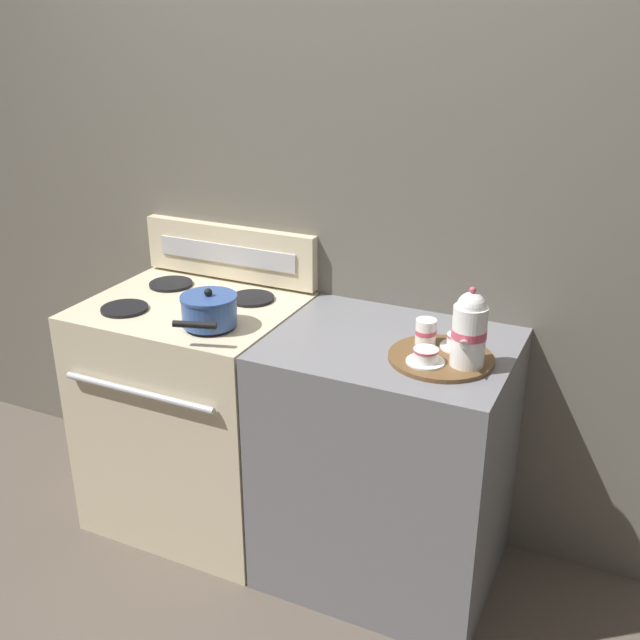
# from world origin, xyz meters

# --- Properties ---
(ground_plane) EXTENTS (6.00, 6.00, 0.00)m
(ground_plane) POSITION_xyz_m (0.00, 0.00, 0.00)
(ground_plane) COLOR brown
(wall_back) EXTENTS (6.00, 0.05, 2.20)m
(wall_back) POSITION_xyz_m (0.00, 0.34, 1.10)
(wall_back) COLOR #666056
(wall_back) RESTS_ON ground
(stove) EXTENTS (0.76, 0.66, 0.92)m
(stove) POSITION_xyz_m (-0.40, -0.00, 0.46)
(stove) COLOR beige
(stove) RESTS_ON ground
(control_panel) EXTENTS (0.74, 0.05, 0.21)m
(control_panel) POSITION_xyz_m (-0.40, 0.29, 1.03)
(control_panel) COLOR beige
(control_panel) RESTS_ON stove
(side_counter) EXTENTS (0.79, 0.63, 0.91)m
(side_counter) POSITION_xyz_m (0.38, 0.00, 0.45)
(side_counter) COLOR slate
(side_counter) RESTS_ON ground
(saucepan) EXTENTS (0.21, 0.28, 0.13)m
(saucepan) POSITION_xyz_m (-0.22, -0.14, 0.97)
(saucepan) COLOR #335193
(saucepan) RESTS_ON stove
(serving_tray) EXTENTS (0.33, 0.33, 0.01)m
(serving_tray) POSITION_xyz_m (0.57, -0.05, 0.92)
(serving_tray) COLOR brown
(serving_tray) RESTS_ON side_counter
(teapot) EXTENTS (0.10, 0.17, 0.25)m
(teapot) POSITION_xyz_m (0.65, -0.08, 1.04)
(teapot) COLOR white
(teapot) RESTS_ON serving_tray
(teacup_left) EXTENTS (0.12, 0.12, 0.05)m
(teacup_left) POSITION_xyz_m (0.60, 0.03, 0.94)
(teacup_left) COLOR white
(teacup_left) RESTS_ON serving_tray
(teacup_right) EXTENTS (0.12, 0.12, 0.05)m
(teacup_right) POSITION_xyz_m (0.54, -0.12, 0.94)
(teacup_right) COLOR white
(teacup_right) RESTS_ON serving_tray
(creamer_jug) EXTENTS (0.07, 0.07, 0.08)m
(creamer_jug) POSITION_xyz_m (0.49, 0.01, 0.96)
(creamer_jug) COLOR white
(creamer_jug) RESTS_ON serving_tray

